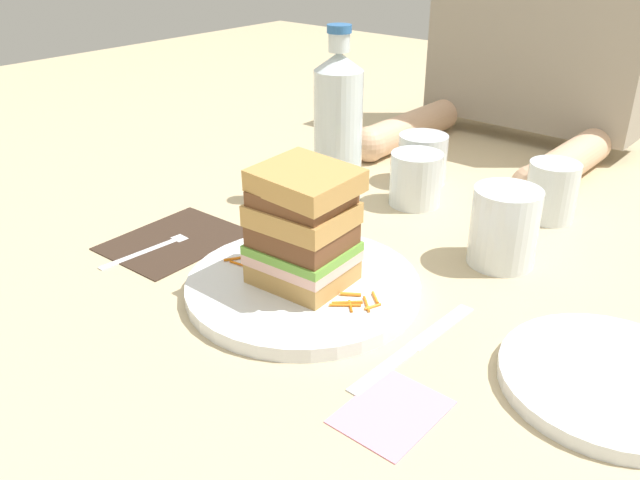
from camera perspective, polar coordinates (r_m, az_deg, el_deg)
ground_plane at (r=0.77m, az=0.15°, el=-4.23°), size 3.00×3.00×0.00m
main_plate at (r=0.76m, az=-1.48°, el=-4.03°), size 0.27×0.27×0.02m
sandwich at (r=0.72m, az=-1.49°, el=1.08°), size 0.11×0.10×0.14m
carrot_shred_0 at (r=0.79m, az=-6.95°, el=-2.11°), size 0.03×0.01×0.00m
carrot_shred_1 at (r=0.80m, az=-5.23°, el=-1.55°), size 0.02×0.02×0.00m
carrot_shred_2 at (r=0.82m, az=-5.10°, el=-1.04°), size 0.03×0.02×0.00m
carrot_shred_3 at (r=0.80m, az=-7.45°, el=-1.61°), size 0.02×0.02×0.00m
carrot_shred_4 at (r=0.79m, az=-5.53°, el=-2.06°), size 0.03×0.01×0.00m
carrot_shred_5 at (r=0.79m, az=-5.37°, el=-2.18°), size 0.03×0.01×0.00m
carrot_shred_6 at (r=0.78m, az=-4.86°, el=-2.24°), size 0.03×0.01×0.00m
carrot_shred_7 at (r=0.80m, az=-4.81°, el=-1.62°), size 0.02×0.03×0.00m
carrot_shred_8 at (r=0.71m, az=4.60°, el=-5.77°), size 0.01×0.02×0.00m
carrot_shred_9 at (r=0.71m, az=2.37°, el=-5.44°), size 0.03×0.03×0.00m
carrot_shred_10 at (r=0.70m, az=2.66°, el=-5.76°), size 0.02×0.02×0.00m
carrot_shred_11 at (r=0.71m, az=4.06°, el=-5.57°), size 0.02×0.02×0.00m
carrot_shred_12 at (r=0.71m, az=2.20°, el=-5.66°), size 0.03×0.02×0.00m
carrot_shred_13 at (r=0.72m, az=4.93°, el=-4.94°), size 0.02×0.02×0.00m
carrot_shred_14 at (r=0.72m, az=2.68°, el=-4.72°), size 0.02×0.02×0.00m
napkin_dark at (r=0.90m, az=-12.50°, el=-0.00°), size 0.14×0.18×0.00m
fork at (r=0.89m, az=-13.70°, el=-0.29°), size 0.03×0.17×0.00m
knife at (r=0.68m, az=7.94°, el=-9.26°), size 0.02×0.20×0.00m
juice_glass at (r=0.84m, az=15.62°, el=0.73°), size 0.08×0.08×0.10m
water_bottle at (r=0.97m, az=1.58°, el=9.77°), size 0.07×0.07×0.26m
empty_tumbler_0 at (r=0.99m, az=8.31°, el=5.26°), size 0.08×0.08×0.08m
empty_tumbler_1 at (r=1.08m, az=8.87°, el=6.97°), size 0.08×0.08×0.08m
empty_tumbler_2 at (r=0.98m, az=19.44°, el=4.01°), size 0.07×0.07×0.08m
side_plate at (r=0.68m, az=23.93°, el=-11.06°), size 0.20×0.20×0.01m
napkin_pink at (r=0.60m, az=6.25°, el=-14.56°), size 0.08×0.10×0.00m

